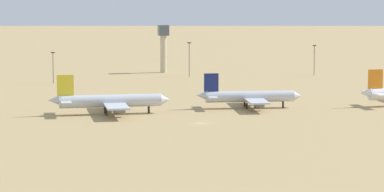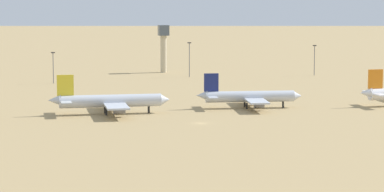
{
  "view_description": "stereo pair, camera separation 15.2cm",
  "coord_description": "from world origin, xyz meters",
  "px_view_note": "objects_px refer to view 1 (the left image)",
  "views": [
    {
      "loc": [
        -65.65,
        -290.77,
        45.24
      ],
      "look_at": [
        2.44,
        24.71,
        6.0
      ],
      "focal_mm": 86.48,
      "sensor_mm": 36.0,
      "label": 1
    },
    {
      "loc": [
        -65.5,
        -290.8,
        45.24
      ],
      "look_at": [
        2.44,
        24.71,
        6.0
      ],
      "focal_mm": 86.48,
      "sensor_mm": 36.0,
      "label": 2
    }
  ],
  "objects_px": {
    "parked_jet_yellow_2": "(109,101)",
    "control_tower": "(163,44)",
    "light_pole_mid": "(53,65)",
    "parked_jet_navy_3": "(249,97)",
    "light_pole_east": "(189,57)",
    "light_pole_west": "(314,58)"
  },
  "relations": [
    {
      "from": "parked_jet_yellow_2",
      "to": "light_pole_east",
      "type": "relative_size",
      "value": 2.51
    },
    {
      "from": "control_tower",
      "to": "light_pole_mid",
      "type": "distance_m",
      "value": 72.23
    },
    {
      "from": "parked_jet_yellow_2",
      "to": "parked_jet_navy_3",
      "type": "xyz_separation_m",
      "value": [
        51.94,
        4.96,
        -0.38
      ]
    },
    {
      "from": "parked_jet_yellow_2",
      "to": "light_pole_west",
      "type": "height_order",
      "value": "light_pole_west"
    },
    {
      "from": "parked_jet_navy_3",
      "to": "light_pole_west",
      "type": "height_order",
      "value": "light_pole_west"
    },
    {
      "from": "parked_jet_yellow_2",
      "to": "light_pole_west",
      "type": "distance_m",
      "value": 164.64
    },
    {
      "from": "parked_jet_yellow_2",
      "to": "control_tower",
      "type": "height_order",
      "value": "control_tower"
    },
    {
      "from": "light_pole_mid",
      "to": "light_pole_east",
      "type": "xyz_separation_m",
      "value": [
        66.93,
        15.77,
        1.33
      ]
    },
    {
      "from": "parked_jet_navy_3",
      "to": "control_tower",
      "type": "xyz_separation_m",
      "value": [
        -5.65,
        141.84,
        10.44
      ]
    },
    {
      "from": "control_tower",
      "to": "light_pole_mid",
      "type": "height_order",
      "value": "control_tower"
    },
    {
      "from": "parked_jet_yellow_2",
      "to": "parked_jet_navy_3",
      "type": "height_order",
      "value": "parked_jet_yellow_2"
    },
    {
      "from": "parked_jet_navy_3",
      "to": "light_pole_east",
      "type": "height_order",
      "value": "light_pole_east"
    },
    {
      "from": "control_tower",
      "to": "light_pole_west",
      "type": "xyz_separation_m",
      "value": [
        70.52,
        -30.84,
        -5.93
      ]
    },
    {
      "from": "parked_jet_yellow_2",
      "to": "light_pole_mid",
      "type": "bearing_deg",
      "value": 98.34
    },
    {
      "from": "parked_jet_yellow_2",
      "to": "light_pole_east",
      "type": "distance_m",
      "value": 132.91
    },
    {
      "from": "light_pole_mid",
      "to": "light_pole_east",
      "type": "bearing_deg",
      "value": 13.26
    },
    {
      "from": "parked_jet_yellow_2",
      "to": "light_pole_mid",
      "type": "distance_m",
      "value": 106.21
    },
    {
      "from": "parked_jet_navy_3",
      "to": "light_pole_east",
      "type": "relative_size",
      "value": 2.31
    },
    {
      "from": "control_tower",
      "to": "light_pole_west",
      "type": "distance_m",
      "value": 77.2
    },
    {
      "from": "light_pole_mid",
      "to": "parked_jet_yellow_2",
      "type": "bearing_deg",
      "value": -83.2
    },
    {
      "from": "parked_jet_navy_3",
      "to": "light_pole_west",
      "type": "bearing_deg",
      "value": 65.62
    },
    {
      "from": "control_tower",
      "to": "light_pole_east",
      "type": "distance_m",
      "value": 27.33
    }
  ]
}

